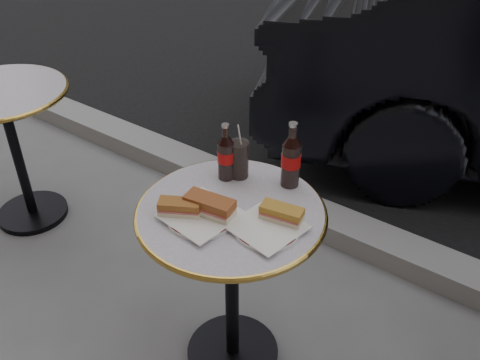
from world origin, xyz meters
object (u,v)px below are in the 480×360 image
Objects in this scene: plate_left at (201,216)px; cola_bottle_left at (226,152)px; bistro_table at (232,290)px; plate_right at (267,229)px; cola_glass at (239,159)px; cola_bottle_right at (291,155)px.

cola_bottle_left is (-0.07, 0.23, 0.10)m from plate_left.
cola_bottle_left reaches higher than plate_left.
bistro_table is 3.32× the size of plate_left.
cola_bottle_left is (-0.27, 0.16, 0.10)m from plate_right.
cola_bottle_left is 0.06m from cola_glass.
plate_left is 0.21m from plate_right.
bistro_table is 0.39m from plate_left.
bistro_table is 0.54m from cola_bottle_right.
cola_bottle_right is at bearing 19.15° from cola_glass.
plate_left is 0.27m from cola_glass.
cola_bottle_right is 1.74× the size of cola_glass.
cola_bottle_right is (0.08, 0.23, 0.49)m from bistro_table.
plate_left is at bearing -119.73° from bistro_table.
cola_bottle_left is at bearing 150.16° from plate_right.
cola_glass is (-0.24, 0.19, 0.06)m from plate_right.
plate_left reaches higher than bistro_table.
cola_bottle_right is at bearing 67.87° from plate_left.
cola_bottle_right reaches higher than cola_bottle_left.
plate_left is at bearing -72.61° from cola_bottle_left.
plate_right reaches higher than bistro_table.
cola_bottle_right is at bearing 71.06° from bistro_table.
plate_left is 0.26m from cola_bottle_left.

